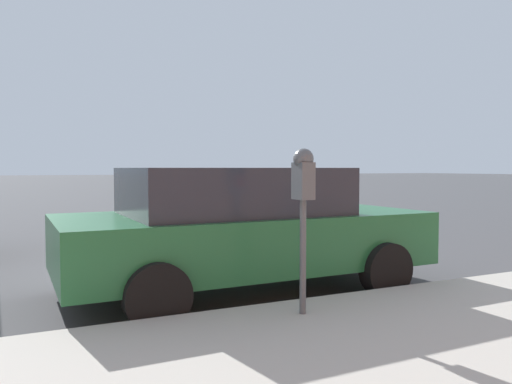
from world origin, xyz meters
The scene contains 3 objects.
ground_plane centered at (0.00, 0.00, 0.00)m, with size 220.00×220.00×0.00m, color #424244.
parking_meter centered at (-2.66, -0.30, 1.33)m, with size 0.21×0.19×1.53m.
car_green centered at (-1.05, -0.39, 0.80)m, with size 2.23×4.44×1.51m.
Camera 1 is at (-6.60, 2.03, 1.51)m, focal length 35.00 mm.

